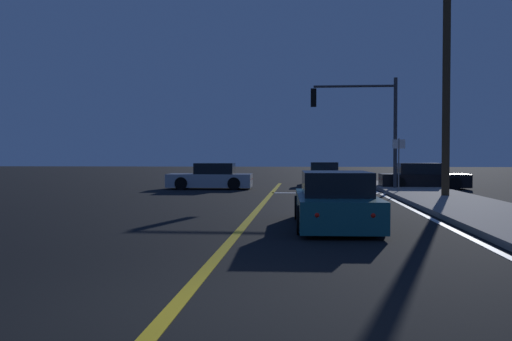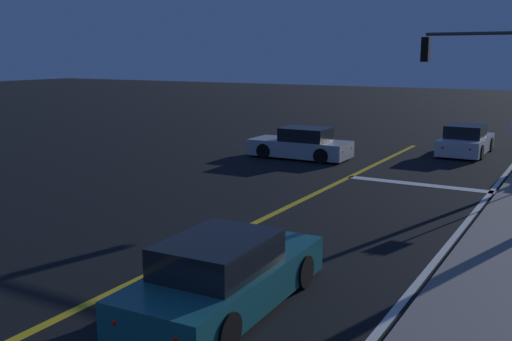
{
  "view_description": "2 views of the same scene",
  "coord_description": "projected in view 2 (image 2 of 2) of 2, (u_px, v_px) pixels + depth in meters",
  "views": [
    {
      "loc": [
        1.45,
        -5.87,
        1.72
      ],
      "look_at": [
        -0.76,
        19.66,
        1.03
      ],
      "focal_mm": 38.51,
      "sensor_mm": 36.0,
      "label": 1
    },
    {
      "loc": [
        7.63,
        -0.85,
        4.43
      ],
      "look_at": [
        -1.83,
        15.65,
        0.7
      ],
      "focal_mm": 41.62,
      "sensor_mm": 36.0,
      "label": 2
    }
  ],
  "objects": [
    {
      "name": "lane_line_edge_right",
      "position": [
        419.0,
        281.0,
        11.79
      ],
      "size": [
        0.16,
        35.49,
        0.01
      ],
      "primitive_type": "cube",
      "color": "white",
      "rests_on": "ground"
    },
    {
      "name": "car_mid_block_white",
      "position": [
        466.0,
        141.0,
        26.78
      ],
      "size": [
        1.92,
        4.22,
        1.34
      ],
      "rotation": [
        0.0,
        0.0,
        -0.0
      ],
      "color": "silver",
      "rests_on": "ground"
    },
    {
      "name": "car_distant_tail_silver",
      "position": [
        301.0,
        145.0,
        25.7
      ],
      "size": [
        4.39,
        1.95,
        1.34
      ],
      "rotation": [
        0.0,
        0.0,
        1.59
      ],
      "color": "#B2B5BA",
      "rests_on": "ground"
    },
    {
      "name": "car_parked_curb_teal",
      "position": [
        225.0,
        276.0,
        10.48
      ],
      "size": [
        2.02,
        4.73,
        1.34
      ],
      "rotation": [
        0.0,
        0.0,
        0.03
      ],
      "color": "#195960",
      "rests_on": "ground"
    },
    {
      "name": "lane_line_center",
      "position": [
        214.0,
        243.0,
        14.18
      ],
      "size": [
        0.2,
        35.49,
        0.01
      ],
      "primitive_type": "cube",
      "color": "gold",
      "rests_on": "ground"
    },
    {
      "name": "traffic_signal_near_right",
      "position": [
        494.0,
        75.0,
        20.88
      ],
      "size": [
        4.25,
        0.28,
        5.56
      ],
      "rotation": [
        0.0,
        0.0,
        3.14
      ],
      "color": "#38383D",
      "rests_on": "ground"
    },
    {
      "name": "stop_bar",
      "position": [
        420.0,
        184.0,
        20.53
      ],
      "size": [
        5.16,
        0.5,
        0.01
      ],
      "primitive_type": "cube",
      "color": "white",
      "rests_on": "ground"
    }
  ]
}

